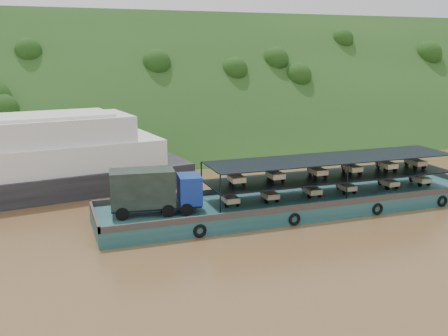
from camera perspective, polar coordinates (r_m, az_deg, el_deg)
name	(u,v)px	position (r m, az deg, el deg)	size (l,w,h in m)	color
ground	(256,208)	(45.32, 3.67, -4.56)	(160.00, 160.00, 0.00)	brown
hillside	(165,142)	(78.74, -6.74, 2.99)	(140.00, 28.00, 28.00)	#1B3714
cargo_barge	(283,199)	(44.00, 6.77, -3.54)	(35.00, 7.18, 4.81)	#144247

